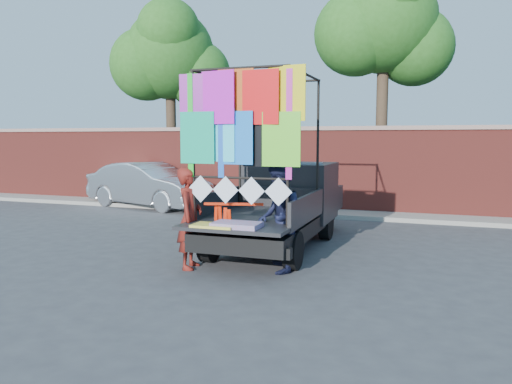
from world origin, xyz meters
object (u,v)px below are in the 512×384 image
(pickup_truck, at_px, (284,203))
(man, at_px, (279,218))
(woman, at_px, (190,218))
(sedan, at_px, (149,185))

(pickup_truck, bearing_deg, man, -75.65)
(man, bearing_deg, woman, -98.55)
(sedan, distance_m, man, 8.85)
(man, bearing_deg, sedan, -153.07)
(pickup_truck, xyz_separation_m, sedan, (-5.74, 3.82, -0.13))
(pickup_truck, distance_m, sedan, 6.90)
(sedan, relative_size, man, 2.42)
(woman, bearing_deg, pickup_truck, -30.53)
(sedan, relative_size, woman, 2.53)
(pickup_truck, relative_size, woman, 3.06)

